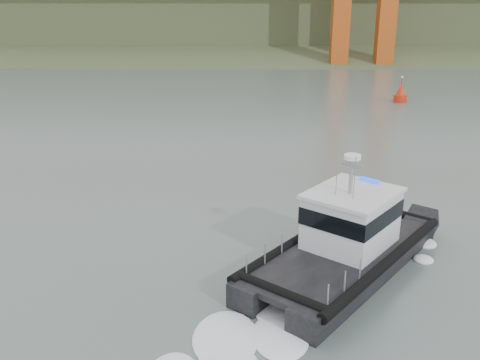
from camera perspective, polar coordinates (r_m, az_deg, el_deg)
The scene contains 4 objects.
ground at distance 26.25m, azimuth -4.01°, elevation -9.33°, with size 400.00×400.00×0.00m, color #4A5852.
headlands at distance 148.55m, azimuth 0.25°, elevation 17.23°, with size 500.00×105.36×27.12m.
patrol_boat at distance 26.03m, azimuth 11.25°, elevation -6.30°, with size 10.93×12.28×5.89m.
nav_buoy at distance 68.25m, azimuth 16.74°, elevation 8.68°, with size 1.60×1.60×3.34m.
Camera 1 is at (2.26, -22.93, 12.58)m, focal length 40.00 mm.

